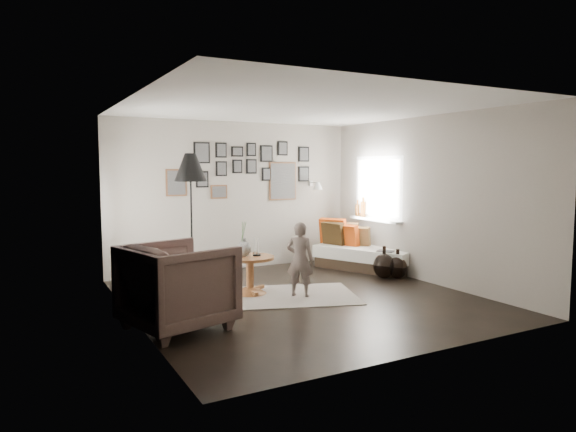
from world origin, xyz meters
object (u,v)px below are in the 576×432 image
child (300,260)px  pedestal_table (250,277)px  armchair (178,286)px  demijohn_small (397,267)px  vase (244,246)px  daybed (363,253)px  demijohn_large (384,266)px  magazine_basket (169,314)px  floor_lamp (191,173)px

child → pedestal_table: bearing=4.2°
pedestal_table → armchair: size_ratio=0.65×
pedestal_table → armchair: armchair is taller
demijohn_small → child: (-1.98, -0.27, 0.34)m
vase → demijohn_small: size_ratio=1.03×
daybed → demijohn_small: size_ratio=3.97×
demijohn_large → demijohn_small: (0.18, -0.12, -0.02)m
vase → magazine_basket: size_ratio=1.30×
floor_lamp → daybed: bearing=3.0°
daybed → magazine_basket: (-4.00, -1.85, -0.09)m
demijohn_large → pedestal_table: bearing=178.1°
floor_lamp → demijohn_large: floor_lamp is taller
floor_lamp → child: floor_lamp is taller
demijohn_small → vase: bearing=175.3°
pedestal_table → magazine_basket: (-1.47, -1.10, -0.06)m
armchair → child: 2.00m
pedestal_table → demijohn_small: size_ratio=1.44×
armchair → demijohn_small: size_ratio=2.21×
demijohn_small → child: 2.03m
daybed → floor_lamp: floor_lamp is taller
vase → demijohn_large: (2.43, -0.10, -0.49)m
demijohn_small → magazine_basket: bearing=-167.3°
armchair → magazine_basket: size_ratio=2.80×
daybed → magazine_basket: 4.41m
magazine_basket → demijohn_small: size_ratio=0.79×
pedestal_table → demijohn_small: bearing=-4.4°
floor_lamp → magazine_basket: floor_lamp is taller
vase → child: (0.63, -0.49, -0.17)m
daybed → armchair: size_ratio=1.80×
pedestal_table → vase: (-0.08, 0.02, 0.45)m
pedestal_table → child: 0.77m
daybed → armchair: bearing=-179.2°
magazine_basket → child: bearing=17.4°
pedestal_table → demijohn_small: pedestal_table is taller
daybed → armchair: armchair is taller
armchair → floor_lamp: bearing=-37.9°
armchair → floor_lamp: size_ratio=0.53×
magazine_basket → child: (2.02, 0.63, 0.34)m
magazine_basket → demijohn_small: (4.00, 0.90, -0.01)m
pedestal_table → demijohn_small: 2.54m
demijohn_large → child: size_ratio=0.51×
pedestal_table → daybed: 2.64m
child → demijohn_small: bearing=-127.8°
demijohn_small → pedestal_table: bearing=175.6°
daybed → magazine_basket: bearing=-179.5°
child → vase: bearing=6.8°
daybed → child: size_ratio=1.82×
armchair → demijohn_large: (3.70, 0.99, -0.28)m
vase → magazine_basket: (-1.39, -1.12, -0.51)m
armchair → demijohn_large: bearing=-90.2°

